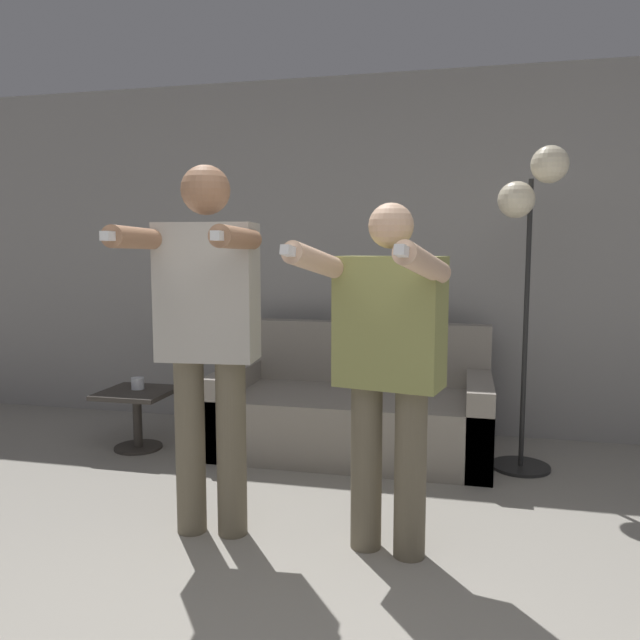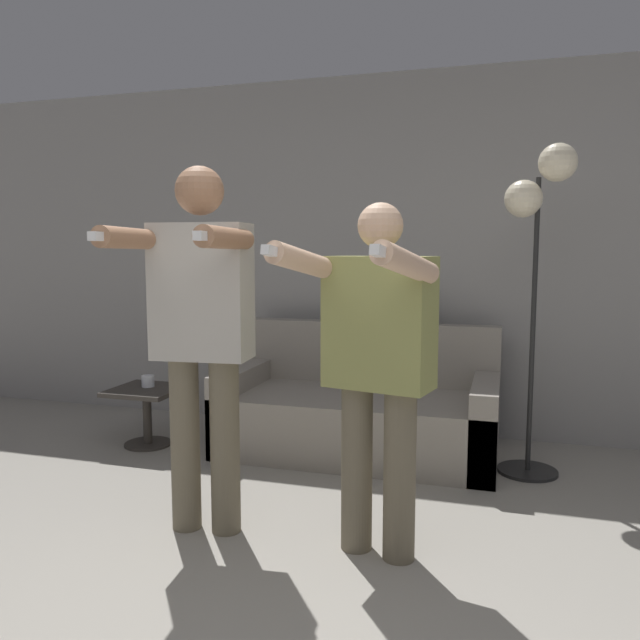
# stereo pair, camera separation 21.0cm
# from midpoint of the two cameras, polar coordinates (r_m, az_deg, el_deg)

# --- Properties ---
(wall_back) EXTENTS (10.00, 0.05, 2.60)m
(wall_back) POSITION_cam_midpoint_polar(r_m,az_deg,el_deg) (4.62, 9.93, 5.79)
(wall_back) COLOR gray
(wall_back) RESTS_ON ground_plane
(couch) EXTENTS (1.79, 0.88, 0.83)m
(couch) POSITION_cam_midpoint_polar(r_m,az_deg,el_deg) (4.22, 5.08, -8.43)
(couch) COLOR gray
(couch) RESTS_ON ground_plane
(person_left) EXTENTS (0.56, 0.71, 1.73)m
(person_left) POSITION_cam_midpoint_polar(r_m,az_deg,el_deg) (2.92, -8.83, -0.34)
(person_left) COLOR #6B604C
(person_left) RESTS_ON ground_plane
(person_right) EXTENTS (0.62, 0.75, 1.54)m
(person_right) POSITION_cam_midpoint_polar(r_m,az_deg,el_deg) (2.69, 7.48, -3.27)
(person_right) COLOR #6B604C
(person_right) RESTS_ON ground_plane
(cat) EXTENTS (0.50, 0.15, 0.19)m
(cat) POSITION_cam_midpoint_polar(r_m,az_deg,el_deg) (4.39, 8.76, 0.79)
(cat) COLOR #3D3833
(cat) RESTS_ON couch
(floor_lamp) EXTENTS (0.40, 0.36, 1.95)m
(floor_lamp) POSITION_cam_midpoint_polar(r_m,az_deg,el_deg) (3.90, 20.84, 8.40)
(floor_lamp) COLOR black
(floor_lamp) RESTS_ON ground_plane
(side_table) EXTENTS (0.46, 0.46, 0.40)m
(side_table) POSITION_cam_midpoint_polar(r_m,az_deg,el_deg) (4.45, -14.25, -7.45)
(side_table) COLOR #38332D
(side_table) RESTS_ON ground_plane
(cup) EXTENTS (0.09, 0.09, 0.08)m
(cup) POSITION_cam_midpoint_polar(r_m,az_deg,el_deg) (4.46, -14.17, -5.44)
(cup) COLOR silver
(cup) RESTS_ON side_table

